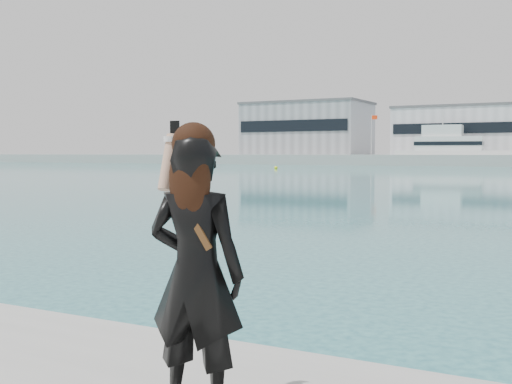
% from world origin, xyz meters
% --- Properties ---
extents(warehouse_grey_left, '(26.52, 16.36, 11.50)m').
position_xyz_m(warehouse_grey_left, '(-55.00, 127.98, 7.76)').
color(warehouse_grey_left, gray).
rests_on(warehouse_grey_left, far_quay).
extents(warehouse_white, '(24.48, 15.35, 9.50)m').
position_xyz_m(warehouse_white, '(-22.00, 127.98, 6.76)').
color(warehouse_white, silver).
rests_on(warehouse_white, far_quay).
extents(flagpole_left, '(1.28, 0.16, 8.00)m').
position_xyz_m(flagpole_left, '(-37.91, 121.00, 6.54)').
color(flagpole_left, silver).
rests_on(flagpole_left, far_quay).
extents(motor_yacht, '(20.98, 7.44, 9.60)m').
position_xyz_m(motor_yacht, '(-20.95, 114.71, 2.70)').
color(motor_yacht, white).
rests_on(motor_yacht, ground).
extents(buoy_far, '(0.50, 0.50, 0.50)m').
position_xyz_m(buoy_far, '(-38.93, 80.02, 0.00)').
color(buoy_far, '#FCFF0D').
rests_on(buoy_far, ground).
extents(woman, '(0.60, 0.44, 1.62)m').
position_xyz_m(woman, '(0.45, -0.28, 1.62)').
color(woman, black).
rests_on(woman, near_quay).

